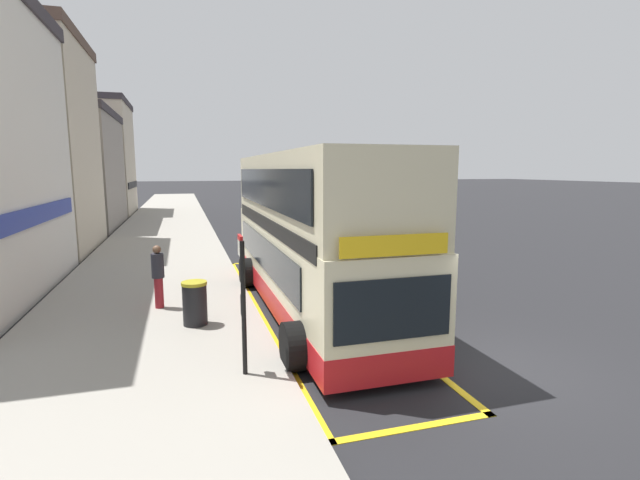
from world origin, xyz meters
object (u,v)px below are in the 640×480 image
at_px(litter_bin, 195,303).
at_px(pedestrian_waiting_near_sign, 158,274).
at_px(bus_stop_sign, 243,293).
at_px(parked_car_teal_across, 310,206).
at_px(double_decker_bus, 309,238).
at_px(parked_car_grey_far, 337,214).

bearing_deg(litter_bin, pedestrian_waiting_near_sign, 117.67).
xyz_separation_m(bus_stop_sign, litter_bin, (-0.82, 3.12, -1.00)).
bearing_deg(pedestrian_waiting_near_sign, parked_car_teal_across, 66.06).
bearing_deg(litter_bin, double_decker_bus, 15.75).
relative_size(double_decker_bus, parked_car_grey_far, 2.61).
bearing_deg(pedestrian_waiting_near_sign, litter_bin, -62.33).
relative_size(parked_car_grey_far, pedestrian_waiting_near_sign, 2.36).
height_order(double_decker_bus, parked_car_grey_far, double_decker_bus).
xyz_separation_m(bus_stop_sign, parked_car_teal_across, (9.81, 30.91, -0.90)).
bearing_deg(parked_car_grey_far, pedestrian_waiting_near_sign, -120.29).
xyz_separation_m(parked_car_grey_far, pedestrian_waiting_near_sign, (-11.45, -18.14, 0.31)).
bearing_deg(parked_car_grey_far, parked_car_teal_across, 91.24).
bearing_deg(bus_stop_sign, parked_car_teal_across, 72.39).
relative_size(parked_car_grey_far, parked_car_teal_across, 1.00).
relative_size(pedestrian_waiting_near_sign, litter_bin, 1.62).
bearing_deg(parked_car_teal_across, parked_car_grey_far, -91.36).
distance_m(parked_car_teal_across, litter_bin, 29.75).
relative_size(double_decker_bus, pedestrian_waiting_near_sign, 6.17).
distance_m(double_decker_bus, parked_car_teal_across, 27.91).
bearing_deg(parked_car_teal_across, litter_bin, -111.55).
relative_size(parked_car_grey_far, litter_bin, 3.82).
height_order(parked_car_teal_across, litter_bin, parked_car_teal_across).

